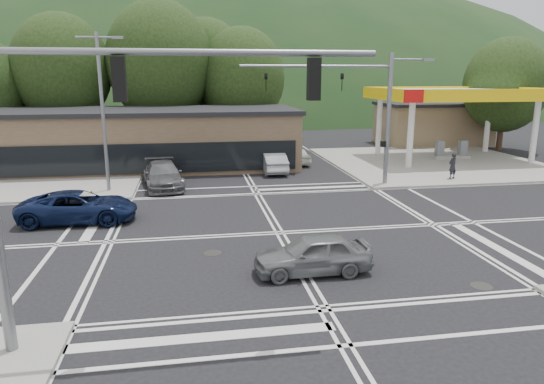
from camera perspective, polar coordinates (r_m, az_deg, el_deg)
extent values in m
plane|color=black|center=(21.20, 0.90, -4.83)|extent=(120.00, 120.00, 0.00)
cube|color=gray|center=(40.02, 18.43, 3.36)|extent=(16.00, 16.00, 0.15)
cube|color=gray|center=(37.17, -27.15, 1.81)|extent=(16.00, 16.00, 0.15)
cylinder|color=silver|center=(36.57, 15.98, 6.47)|extent=(0.44, 0.44, 5.00)
cylinder|color=silver|center=(42.03, 12.48, 7.54)|extent=(0.44, 0.44, 5.00)
cylinder|color=silver|center=(41.84, 28.52, 6.19)|extent=(0.44, 0.44, 5.00)
cylinder|color=silver|center=(46.69, 24.04, 7.26)|extent=(0.44, 0.44, 5.00)
cube|color=silver|center=(41.34, 20.82, 10.78)|extent=(12.00, 8.00, 0.60)
cube|color=yellow|center=(37.93, 23.87, 10.34)|extent=(12.20, 0.25, 0.90)
cube|color=yellow|center=(44.85, 18.24, 11.13)|extent=(12.20, 0.25, 0.90)
cube|color=yellow|center=(38.69, 12.97, 11.18)|extent=(0.25, 8.20, 0.90)
cube|color=yellow|center=(44.64, 27.60, 10.28)|extent=(0.25, 8.20, 0.90)
cube|color=red|center=(35.10, 16.34, 10.77)|extent=(1.40, 0.12, 0.90)
cube|color=gray|center=(41.82, 20.24, 3.87)|extent=(3.00, 1.00, 0.30)
cube|color=slate|center=(41.23, 19.11, 4.82)|extent=(0.60, 0.50, 1.30)
cube|color=slate|center=(42.22, 21.50, 4.82)|extent=(0.60, 0.50, 1.30)
cube|color=#846B4F|center=(50.87, 18.37, 7.49)|extent=(10.00, 6.00, 3.80)
cube|color=brown|center=(37.33, -16.24, 5.82)|extent=(24.00, 8.00, 4.00)
ellipsoid|color=#193518|center=(110.04, -7.76, 9.97)|extent=(252.00, 126.00, 140.00)
cylinder|color=#382619|center=(45.18, -22.92, 7.09)|extent=(0.50, 0.50, 4.84)
ellipsoid|color=black|center=(44.98, -23.49, 13.07)|extent=(8.00, 8.00, 9.20)
cylinder|color=#382619|center=(44.02, -12.69, 7.97)|extent=(0.50, 0.50, 5.28)
ellipsoid|color=black|center=(43.85, -13.05, 14.69)|extent=(9.00, 9.00, 10.35)
cylinder|color=#382619|center=(44.25, -3.49, 7.73)|extent=(0.50, 0.50, 4.40)
ellipsoid|color=black|center=(44.02, -3.58, 13.30)|extent=(7.60, 7.60, 8.74)
cylinder|color=#382619|center=(47.99, -7.62, 8.35)|extent=(0.50, 0.50, 4.84)
ellipsoid|color=black|center=(47.81, -7.80, 14.01)|extent=(8.40, 8.40, 9.66)
cylinder|color=#382619|center=(48.68, 25.32, 6.73)|extent=(0.50, 0.50, 3.96)
ellipsoid|color=black|center=(48.46, 25.78, 11.27)|extent=(7.20, 7.20, 8.28)
cylinder|color=slate|center=(29.26, -19.26, 8.53)|extent=(0.20, 0.20, 9.00)
cylinder|color=slate|center=(29.25, -19.93, 16.74)|extent=(2.20, 0.12, 0.12)
cube|color=slate|center=(29.09, -17.71, 16.92)|extent=(0.60, 0.25, 0.15)
cylinder|color=slate|center=(30.51, 13.51, 8.14)|extent=(0.28, 0.28, 8.00)
cylinder|color=slate|center=(28.93, 5.36, 14.53)|extent=(9.00, 0.16, 0.16)
imported|color=black|center=(29.35, 8.22, 12.68)|extent=(0.16, 0.20, 1.00)
imported|color=black|center=(28.32, -0.71, 12.78)|extent=(0.16, 0.20, 1.00)
cylinder|color=slate|center=(30.89, 16.01, 14.76)|extent=(2.40, 0.12, 0.12)
cube|color=slate|center=(31.37, 17.88, 14.61)|extent=(0.70, 0.30, 0.15)
cube|color=black|center=(30.57, 12.93, 5.54)|extent=(0.25, 0.30, 0.35)
cylinder|color=slate|center=(11.59, -10.10, 15.89)|extent=(9.00, 0.16, 0.16)
cube|color=black|center=(11.68, -17.53, 12.51)|extent=(0.30, 0.25, 1.00)
cube|color=black|center=(11.95, 4.95, 13.09)|extent=(0.30, 0.25, 1.00)
imported|color=#0D1739|center=(24.29, -21.80, -1.62)|extent=(5.34, 2.59, 1.46)
imported|color=slate|center=(16.89, 4.79, -7.27)|extent=(4.11, 1.73, 1.39)
imported|color=#A0A3A7|center=(34.28, 0.08, 3.55)|extent=(1.56, 4.41, 1.45)
imported|color=white|center=(37.58, 2.58, 4.38)|extent=(2.20, 4.25, 1.38)
imported|color=#535558|center=(30.28, -12.70, 1.97)|extent=(2.89, 5.58, 1.55)
imported|color=black|center=(33.49, 20.48, 2.92)|extent=(0.72, 0.60, 1.69)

